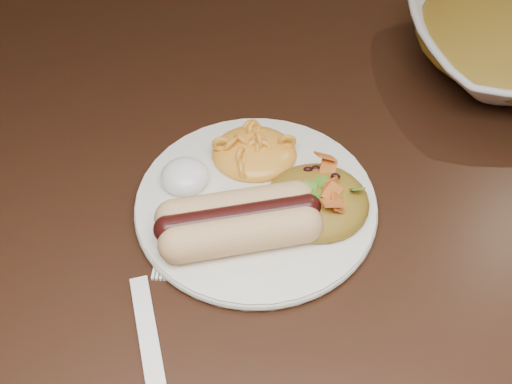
{
  "coord_description": "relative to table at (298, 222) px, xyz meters",
  "views": [
    {
      "loc": [
        -0.01,
        -0.42,
        1.19
      ],
      "look_at": [
        -0.04,
        -0.06,
        0.77
      ],
      "focal_mm": 42.0,
      "sensor_mm": 36.0,
      "label": 1
    }
  ],
  "objects": [
    {
      "name": "fork",
      "position": [
        -0.12,
        -0.19,
        0.09
      ],
      "size": [
        0.06,
        0.13,
        0.0
      ],
      "primitive_type": "cube",
      "rotation": [
        0.0,
        0.0,
        0.34
      ],
      "color": "white",
      "rests_on": "table"
    },
    {
      "name": "mac_and_cheese",
      "position": [
        -0.05,
        -0.0,
        0.12
      ],
      "size": [
        0.1,
        0.09,
        0.03
      ],
      "primitive_type": "ellipsoid",
      "rotation": [
        0.0,
        0.0,
        0.24
      ],
      "color": "#EEA846",
      "rests_on": "plate"
    },
    {
      "name": "hotdog",
      "position": [
        -0.05,
        -0.1,
        0.12
      ],
      "size": [
        0.12,
        0.09,
        0.03
      ],
      "rotation": [
        0.0,
        0.0,
        0.28
      ],
      "color": "tan",
      "rests_on": "plate"
    },
    {
      "name": "table",
      "position": [
        0.0,
        0.0,
        0.0
      ],
      "size": [
        1.6,
        0.9,
        0.75
      ],
      "color": "black",
      "rests_on": "floor"
    },
    {
      "name": "sour_cream",
      "position": [
        -0.11,
        -0.04,
        0.12
      ],
      "size": [
        0.06,
        0.06,
        0.03
      ],
      "primitive_type": "ellipsoid",
      "rotation": [
        0.0,
        0.0,
        0.29
      ],
      "color": "white",
      "rests_on": "plate"
    },
    {
      "name": "plate",
      "position": [
        -0.04,
        -0.06,
        0.1
      ],
      "size": [
        0.27,
        0.27,
        0.01
      ],
      "primitive_type": "cylinder",
      "rotation": [
        0.0,
        0.0,
        0.24
      ],
      "color": "white",
      "rests_on": "table"
    },
    {
      "name": "taco_salad",
      "position": [
        0.01,
        -0.06,
        0.12
      ],
      "size": [
        0.1,
        0.09,
        0.04
      ],
      "rotation": [
        0.0,
        0.0,
        0.41
      ],
      "color": "#A4420E",
      "rests_on": "plate"
    }
  ]
}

